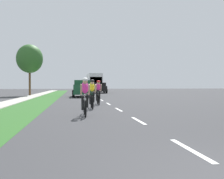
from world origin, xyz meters
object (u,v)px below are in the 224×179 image
(cyclist_distant, at_px, (98,92))
(suv_dark_green, at_px, (82,88))
(pickup_black, at_px, (99,88))
(cyclist_lead, at_px, (85,96))
(cyclist_trailing, at_px, (92,94))
(street_tree_near, at_px, (30,59))
(bus_white, at_px, (94,82))

(cyclist_distant, relative_size, suv_dark_green, 0.37)
(suv_dark_green, bearing_deg, pickup_black, 75.86)
(cyclist_lead, xyz_separation_m, pickup_black, (3.43, 28.62, 0.02))
(cyclist_trailing, xyz_separation_m, pickup_black, (2.92, 25.51, 0.02))
(cyclist_distant, height_order, street_tree_near, street_tree_near)
(cyclist_lead, bearing_deg, pickup_black, 83.16)
(cyclist_distant, xyz_separation_m, bus_white, (2.42, 35.13, 1.17))
(cyclist_lead, bearing_deg, bus_white, 85.08)
(pickup_black, relative_size, bus_white, 0.44)
(street_tree_near, bearing_deg, suv_dark_green, -30.21)
(suv_dark_green, relative_size, bus_white, 0.41)
(cyclist_trailing, height_order, bus_white, bus_white)
(cyclist_trailing, height_order, street_tree_near, street_tree_near)
(cyclist_lead, height_order, suv_dark_green, suv_dark_green)
(cyclist_lead, relative_size, pickup_black, 0.34)
(cyclist_lead, distance_m, bus_white, 41.16)
(suv_dark_green, height_order, bus_white, bus_white)
(suv_dark_green, bearing_deg, cyclist_distant, -86.17)
(cyclist_lead, xyz_separation_m, cyclist_trailing, (0.51, 3.11, 0.00))
(cyclist_distant, bearing_deg, pickup_black, 84.18)
(cyclist_distant, distance_m, bus_white, 35.23)
(street_tree_near, bearing_deg, cyclist_lead, -74.17)
(cyclist_lead, distance_m, suv_dark_green, 16.57)
(pickup_black, bearing_deg, cyclist_lead, -96.84)
(cyclist_lead, xyz_separation_m, cyclist_distant, (1.11, 5.87, 0.00))
(pickup_black, bearing_deg, street_tree_near, -137.07)
(cyclist_distant, bearing_deg, bus_white, 86.07)
(suv_dark_green, distance_m, bus_white, 24.64)
(cyclist_distant, relative_size, pickup_black, 0.34)
(suv_dark_green, height_order, pickup_black, suv_dark_green)
(cyclist_lead, relative_size, suv_dark_green, 0.37)
(suv_dark_green, bearing_deg, cyclist_trailing, -89.51)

